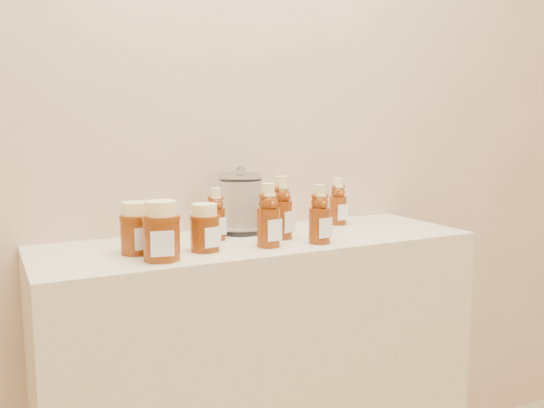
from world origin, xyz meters
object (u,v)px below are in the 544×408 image
bear_bottle_back_left (216,211)px  glass_canister (241,201)px  display_table (260,393)px  honey_jar_left (136,228)px  bear_bottle_front_left (268,211)px

bear_bottle_back_left → glass_canister: 0.11m
display_table → glass_canister: bearing=97.5°
honey_jar_left → glass_canister: bearing=7.4°
display_table → bear_bottle_front_left: bear_bottle_front_left is taller
bear_bottle_front_left → glass_canister: 0.20m
bear_bottle_back_left → glass_canister: glass_canister is taller
display_table → glass_canister: (-0.01, 0.10, 0.54)m
display_table → glass_canister: size_ratio=6.34×
bear_bottle_back_left → honey_jar_left: 0.25m
bear_bottle_front_left → display_table: bearing=71.4°
honey_jar_left → glass_canister: (0.33, 0.12, 0.03)m
bear_bottle_back_left → glass_canister: (0.10, 0.05, 0.01)m
honey_jar_left → bear_bottle_back_left: bearing=4.1°
bear_bottle_front_left → honey_jar_left: bearing=161.1°
display_table → glass_canister: 0.55m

